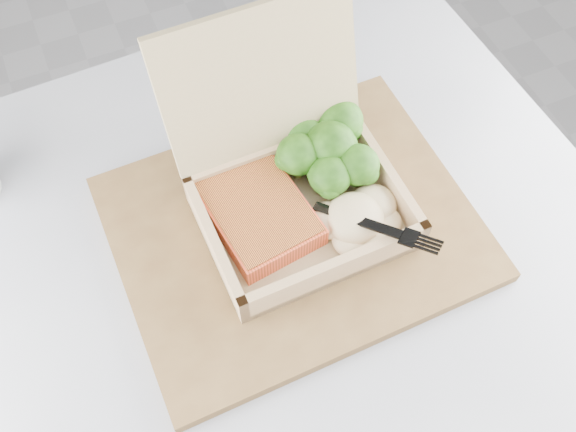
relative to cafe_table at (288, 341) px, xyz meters
name	(u,v)px	position (x,y,z in m)	size (l,w,h in m)	color
floor	(89,367)	(-0.34, 0.29, -0.54)	(4.00, 4.00, 0.00)	#9C9CA1
cafe_table	(288,341)	(0.00, 0.00, 0.00)	(0.82, 0.82, 0.73)	black
serving_tray	(294,228)	(0.03, 0.05, 0.19)	(0.39, 0.31, 0.02)	brown
takeout_container	(289,172)	(0.04, 0.09, 0.25)	(0.22, 0.22, 0.20)	tan
salmon_fillet	(259,213)	(0.00, 0.07, 0.23)	(0.10, 0.13, 0.03)	#FF5731
broccoli_pile	(330,153)	(0.10, 0.11, 0.24)	(0.13, 0.13, 0.05)	#3A7E1C
mashed_potatoes	(355,218)	(0.09, 0.02, 0.23)	(0.10, 0.09, 0.04)	beige
plastic_fork	(341,212)	(0.07, 0.03, 0.24)	(0.10, 0.13, 0.03)	black
receipt	(245,104)	(0.05, 0.25, 0.19)	(0.08, 0.15, 0.00)	white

